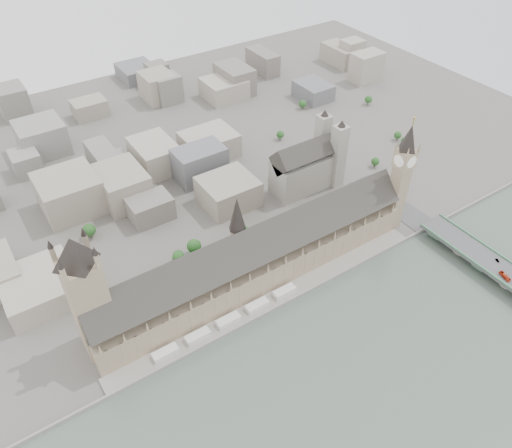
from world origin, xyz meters
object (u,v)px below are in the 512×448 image
westminster_abbey (308,165)px  car_silver (497,260)px  palace_of_westminster (254,258)px  westminster_bridge (501,274)px  victoria_tower (86,291)px  red_bus_north (505,276)px  elizabeth_tower (402,171)px  car_approach (403,197)px

westminster_abbey → car_silver: westminster_abbey is taller
palace_of_westminster → westminster_bridge: size_ratio=0.82×
westminster_abbey → car_silver: bearing=-72.3°
victoria_tower → red_bus_north: victoria_tower is taller
palace_of_westminster → westminster_bridge: bearing=-33.5°
victoria_tower → red_bus_north: (277.60, -119.52, -43.50)m
westminster_abbey → red_bus_north: westminster_abbey is taller
elizabeth_tower → car_silver: size_ratio=28.13×
palace_of_westminster → victoria_tower: victoria_tower is taller
westminster_abbey → palace_of_westminster: bearing=-145.8°
elizabeth_tower → car_silver: bearing=-71.9°
westminster_abbey → car_approach: size_ratio=14.99×
victoria_tower → car_silver: bearing=-20.0°
palace_of_westminster → elizabeth_tower: bearing=-4.8°
palace_of_westminster → victoria_tower: (-122.00, 6.30, 32.50)m
car_approach → westminster_abbey: bearing=142.3°
palace_of_westminster → westminster_abbey: size_ratio=3.90×
elizabeth_tower → car_approach: 56.48m
westminster_bridge → red_bus_north: (-6.40, -6.02, 6.58)m
westminster_bridge → red_bus_north: red_bus_north is taller
palace_of_westminster → elizabeth_tower: (138.00, -11.70, 35.38)m
elizabeth_tower → car_approach: bearing=25.7°
victoria_tower → car_silver: 310.29m
westminster_abbey → westminster_bridge: bearing=-74.4°
westminster_abbey → elizabeth_tower: bearing=-72.7°
victoria_tower → westminster_bridge: size_ratio=0.31×
red_bus_north → palace_of_westminster: bearing=158.8°
elizabeth_tower → westminster_bridge: (24.00, -95.50, -52.96)m
victoria_tower → car_approach: (287.99, -4.54, -44.30)m
victoria_tower → westminster_abbey: bearing=16.5°
car_approach → westminster_bridge: bearing=-76.7°
red_bus_north → car_approach: (10.40, 114.98, -0.79)m
victoria_tower → westminster_bridge: (284.00, -113.50, -50.08)m
palace_of_westminster → red_bus_north: size_ratio=25.41×
westminster_bridge → westminster_abbey: bearing=105.6°
car_silver → westminster_bridge: bearing=-96.4°
palace_of_westminster → victoria_tower: size_ratio=2.65×
car_silver → car_approach: 100.63m
elizabeth_tower → westminster_abbey: bearing=107.3°
westminster_abbey → car_silver: 183.38m
victoria_tower → red_bus_north: bearing=-23.3°
westminster_bridge → westminster_abbey: 190.56m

